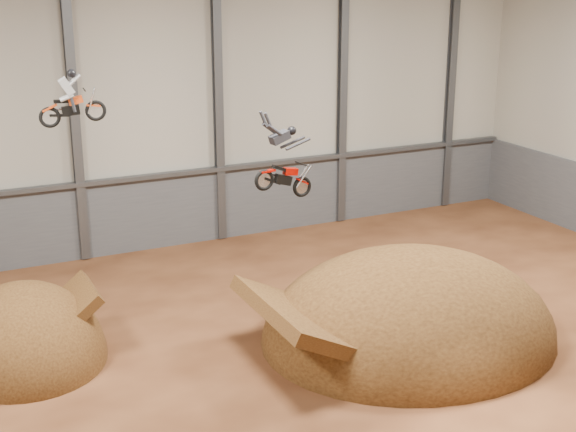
# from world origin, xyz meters

# --- Properties ---
(floor) EXTENTS (40.00, 40.00, 0.00)m
(floor) POSITION_xyz_m (0.00, 0.00, 0.00)
(floor) COLOR #452312
(floor) RESTS_ON ground
(back_wall) EXTENTS (40.00, 0.10, 14.00)m
(back_wall) POSITION_xyz_m (0.00, 15.00, 7.00)
(back_wall) COLOR #ABA597
(back_wall) RESTS_ON ground
(lower_band_back) EXTENTS (39.80, 0.18, 3.50)m
(lower_band_back) POSITION_xyz_m (0.00, 14.90, 1.75)
(lower_band_back) COLOR #4F5156
(lower_band_back) RESTS_ON ground
(steel_rail) EXTENTS (39.80, 0.35, 0.20)m
(steel_rail) POSITION_xyz_m (0.00, 14.75, 3.55)
(steel_rail) COLOR #47494F
(steel_rail) RESTS_ON lower_band_back
(steel_column_2) EXTENTS (0.40, 0.36, 13.90)m
(steel_column_2) POSITION_xyz_m (-3.33, 14.80, 7.00)
(steel_column_2) COLOR #47494F
(steel_column_2) RESTS_ON ground
(steel_column_3) EXTENTS (0.40, 0.36, 13.90)m
(steel_column_3) POSITION_xyz_m (3.33, 14.80, 7.00)
(steel_column_3) COLOR #47494F
(steel_column_3) RESTS_ON ground
(steel_column_4) EXTENTS (0.40, 0.36, 13.90)m
(steel_column_4) POSITION_xyz_m (10.00, 14.80, 7.00)
(steel_column_4) COLOR #47494F
(steel_column_4) RESTS_ON ground
(steel_column_5) EXTENTS (0.40, 0.36, 13.90)m
(steel_column_5) POSITION_xyz_m (16.67, 14.80, 7.00)
(steel_column_5) COLOR #47494F
(steel_column_5) RESTS_ON ground
(takeoff_ramp) EXTENTS (5.31, 6.13, 5.31)m
(takeoff_ramp) POSITION_xyz_m (-7.26, 5.74, 0.00)
(takeoff_ramp) COLOR #3A210E
(takeoff_ramp) RESTS_ON ground
(landing_ramp) EXTENTS (10.88, 9.62, 6.28)m
(landing_ramp) POSITION_xyz_m (5.41, 1.55, 0.00)
(landing_ramp) COLOR #3A210E
(landing_ramp) RESTS_ON ground
(fmx_rider_a) EXTENTS (2.24, 1.00, 2.00)m
(fmx_rider_a) POSITION_xyz_m (-5.27, 4.61, 9.05)
(fmx_rider_a) COLOR #D84515
(fmx_rider_b) EXTENTS (3.71, 1.22, 3.35)m
(fmx_rider_b) POSITION_xyz_m (1.31, 3.64, 6.65)
(fmx_rider_b) COLOR #A80800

